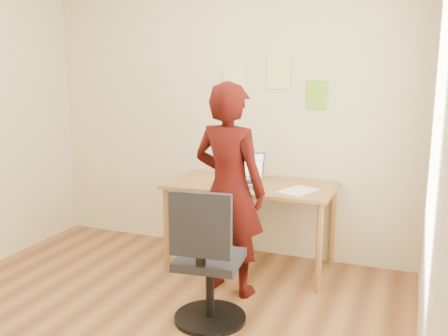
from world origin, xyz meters
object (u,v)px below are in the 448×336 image
at_px(office_chair, 207,267).
at_px(person, 229,190).
at_px(desk, 251,193).
at_px(laptop, 242,175).
at_px(phone, 258,190).

bearing_deg(office_chair, person, 89.23).
bearing_deg(desk, laptop, 152.56).
relative_size(phone, office_chair, 0.15).
bearing_deg(laptop, phone, -44.44).
xyz_separation_m(phone, person, (-0.13, -0.29, 0.06)).
bearing_deg(laptop, desk, -22.83).
bearing_deg(person, desk, -80.25).
bearing_deg(phone, laptop, 101.54).
height_order(office_chair, person, person).
xyz_separation_m(laptop, phone, (0.23, -0.26, -0.05)).
relative_size(laptop, office_chair, 0.38).
relative_size(phone, person, 0.09).
bearing_deg(laptop, person, -75.77).
bearing_deg(office_chair, phone, 78.24).
relative_size(desk, phone, 9.97).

